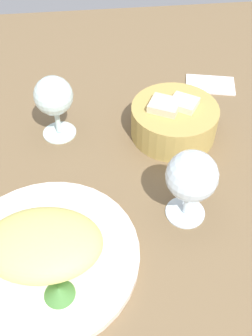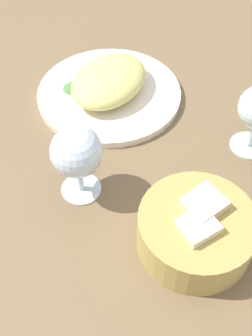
# 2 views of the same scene
# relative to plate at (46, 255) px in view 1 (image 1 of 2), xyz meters

# --- Properties ---
(ground_plane) EXTENTS (1.40, 1.40, 0.02)m
(ground_plane) POSITION_rel_plate_xyz_m (0.15, 0.13, -0.02)
(ground_plane) COLOR brown
(plate) EXTENTS (0.28, 0.28, 0.01)m
(plate) POSITION_rel_plate_xyz_m (0.00, 0.00, 0.00)
(plate) COLOR white
(plate) RESTS_ON ground_plane
(omelette) EXTENTS (0.19, 0.15, 0.05)m
(omelette) POSITION_rel_plate_xyz_m (0.00, 0.00, 0.03)
(omelette) COLOR #DBD370
(omelette) RESTS_ON plate
(lettuce_garnish) EXTENTS (0.04, 0.04, 0.02)m
(lettuce_garnish) POSITION_rel_plate_xyz_m (0.02, -0.07, 0.02)
(lettuce_garnish) COLOR #457E37
(lettuce_garnish) RESTS_ON plate
(bread_basket) EXTENTS (0.17, 0.17, 0.08)m
(bread_basket) POSITION_rel_plate_xyz_m (0.24, 0.25, 0.03)
(bread_basket) COLOR tan
(bread_basket) RESTS_ON ground_plane
(wine_glass_near) EXTENTS (0.08, 0.08, 0.13)m
(wine_glass_near) POSITION_rel_plate_xyz_m (0.22, 0.06, 0.08)
(wine_glass_near) COLOR silver
(wine_glass_near) RESTS_ON ground_plane
(wine_glass_far) EXTENTS (0.07, 0.07, 0.13)m
(wine_glass_far) POSITION_rel_plate_xyz_m (0.02, 0.28, 0.08)
(wine_glass_far) COLOR silver
(wine_glass_far) RESTS_ON ground_plane
(folded_napkin) EXTENTS (0.12, 0.09, 0.01)m
(folded_napkin) POSITION_rel_plate_xyz_m (0.36, 0.41, -0.00)
(folded_napkin) COLOR white
(folded_napkin) RESTS_ON ground_plane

